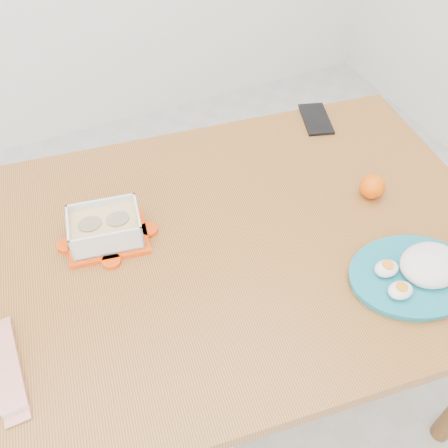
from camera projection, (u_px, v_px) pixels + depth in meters
name	position (u px, v px, depth m)	size (l,w,h in m)	color
ground	(199.00, 425.00, 1.65)	(3.50, 3.50, 0.00)	#B7B7B2
dining_table	(224.00, 262.00, 1.27)	(1.46, 1.06, 0.75)	#A45E2E
food_container	(106.00, 228.00, 1.18)	(0.21, 0.17, 0.08)	#E83F06
orange_fruit	(372.00, 186.00, 1.29)	(0.07, 0.07, 0.07)	#FF6405
rice_plate	(419.00, 271.00, 1.11)	(0.35, 0.35, 0.08)	#177083
candy_bar	(7.00, 367.00, 0.98)	(0.20, 0.05, 0.02)	red
smartphone	(316.00, 119.00, 1.54)	(0.08, 0.16, 0.01)	black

